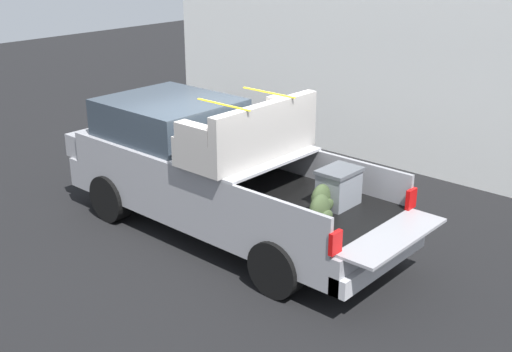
# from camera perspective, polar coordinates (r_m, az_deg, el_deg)

# --- Properties ---
(ground_plane) EXTENTS (40.00, 40.00, 0.00)m
(ground_plane) POSITION_cam_1_polar(r_m,az_deg,el_deg) (10.13, -2.54, -5.03)
(ground_plane) COLOR black
(pickup_truck) EXTENTS (6.05, 2.09, 2.23)m
(pickup_truck) POSITION_cam_1_polar(r_m,az_deg,el_deg) (10.00, -4.15, 0.65)
(pickup_truck) COLOR gray
(pickup_truck) RESTS_ON ground_plane
(building_facade) EXTENTS (10.87, 0.36, 3.77)m
(building_facade) POSITION_cam_1_polar(r_m,az_deg,el_deg) (13.13, 10.69, 9.34)
(building_facade) COLOR white
(building_facade) RESTS_ON ground_plane
(trash_can) EXTENTS (0.60, 0.60, 0.98)m
(trash_can) POSITION_cam_1_polar(r_m,az_deg,el_deg) (14.54, -4.34, 5.08)
(trash_can) COLOR #2D2D33
(trash_can) RESTS_ON ground_plane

